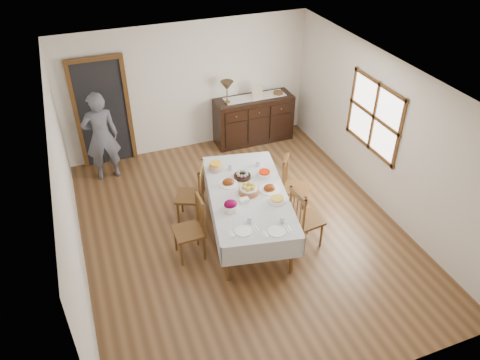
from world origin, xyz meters
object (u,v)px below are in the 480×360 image
object	(u,v)px
chair_left_near	(192,227)
chair_right_near	(304,218)
chair_left_far	(193,193)
table_lamp	(227,86)
sideboard	(253,119)
chair_right_far	(293,185)
dining_table	(248,198)
person	(101,134)

from	to	relation	value
chair_left_near	chair_right_near	size ratio (longest dim) A/B	1.00
chair_left_far	table_lamp	size ratio (longest dim) A/B	2.34
chair_left_far	sideboard	size ratio (longest dim) A/B	0.65
chair_right_far	sideboard	world-z (taller)	chair_right_far
dining_table	chair_left_far	distance (m)	0.97
dining_table	table_lamp	world-z (taller)	table_lamp
chair_right_far	sideboard	size ratio (longest dim) A/B	0.64
chair_left_far	chair_right_far	bearing A→B (deg)	102.66
person	chair_right_far	bearing A→B (deg)	140.18
chair_left_far	chair_right_near	size ratio (longest dim) A/B	1.02
person	table_lamp	xyz separation A→B (m)	(2.55, 0.29, 0.41)
chair_left_far	person	bearing A→B (deg)	-122.41
chair_left_far	dining_table	bearing A→B (deg)	72.95
chair_left_near	table_lamp	xyz separation A→B (m)	(1.61, 2.94, 0.81)
chair_right_near	table_lamp	distance (m)	3.43
chair_right_near	person	size ratio (longest dim) A/B	0.57
chair_left_far	sideboard	world-z (taller)	chair_left_far
dining_table	chair_right_far	bearing A→B (deg)	28.24
dining_table	person	xyz separation A→B (m)	(-1.90, 2.47, 0.23)
table_lamp	chair_left_far	bearing A→B (deg)	-122.55
dining_table	table_lamp	xyz separation A→B (m)	(0.64, 2.76, 0.64)
chair_right_near	chair_right_far	xyz separation A→B (m)	(0.23, 0.86, -0.00)
chair_left_far	chair_right_near	world-z (taller)	chair_left_far
dining_table	chair_left_near	world-z (taller)	chair_left_near
chair_left_near	person	xyz separation A→B (m)	(-0.94, 2.65, 0.40)
chair_left_far	chair_left_near	bearing A→B (deg)	7.51
dining_table	chair_right_near	distance (m)	0.92
sideboard	chair_left_near	bearing A→B (deg)	-126.57
chair_left_far	person	xyz separation A→B (m)	(-1.19, 1.84, 0.38)
chair_left_far	chair_right_near	distance (m)	1.85
chair_left_near	chair_left_far	world-z (taller)	chair_left_far
dining_table	chair_right_near	xyz separation A→B (m)	(0.69, -0.57, -0.17)
chair_right_far	person	bearing A→B (deg)	88.08
chair_left_near	person	world-z (taller)	person
chair_right_far	chair_right_near	bearing A→B (deg)	-159.40
chair_left_near	dining_table	bearing A→B (deg)	100.23
chair_left_far	table_lamp	xyz separation A→B (m)	(1.36, 2.12, 0.80)
chair_right_far	person	distance (m)	3.60
sideboard	chair_right_far	bearing A→B (deg)	-97.00
sideboard	person	size ratio (longest dim) A/B	0.89
chair_right_far	table_lamp	size ratio (longest dim) A/B	2.28
chair_right_far	chair_left_near	bearing A→B (deg)	139.54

